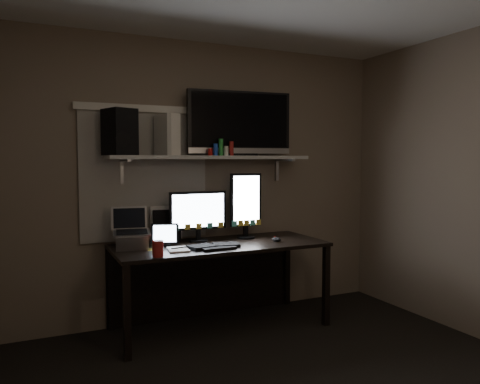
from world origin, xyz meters
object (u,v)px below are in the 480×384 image
monitor_landscape (198,216)px  game_console (167,135)px  desk (215,261)px  mouse (276,239)px  tablet (164,235)px  tv (240,124)px  speaker (120,132)px  monitor_portrait (246,205)px  cup (158,249)px  laptop (132,229)px  keyboard (214,246)px

monitor_landscape → game_console: (-0.26, 0.03, 0.70)m
game_console → desk: bearing=-25.2°
mouse → tablet: 0.98m
desk → monitor_landscape: (-0.14, 0.05, 0.40)m
monitor_landscape → mouse: (0.62, -0.28, -0.21)m
tv → speaker: bearing=-172.9°
mouse → game_console: (-0.89, 0.31, 0.90)m
monitor_portrait → desk: bearing=-174.0°
monitor_portrait → cup: monitor_portrait is taller
mouse → laptop: (-1.22, 0.20, 0.14)m
monitor_landscape → monitor_portrait: bearing=-0.6°
laptop → monitor_landscape: bearing=18.3°
laptop → speaker: bearing=136.6°
monitor_portrait → speaker: size_ratio=1.63×
desk → game_console: 1.17m
tv → speaker: size_ratio=2.61×
keyboard → game_console: 1.01m
keyboard → tv: (0.39, 0.35, 1.03)m
monitor_portrait → tablet: bearing=-173.3°
tablet → cup: (-0.15, -0.36, -0.04)m
mouse → tv: 1.09m
desk → monitor_landscape: size_ratio=3.52×
game_console → laptop: bearing=-174.7°
keyboard → laptop: (-0.62, 0.22, 0.15)m
desk → tv: tv is taller
tv → laptop: bearing=-167.8°
desk → speaker: bearing=176.6°
keyboard → speaker: speaker is taller
laptop → speaker: size_ratio=0.88×
monitor_portrait → tablet: 0.82m
desk → tv: bearing=17.3°
monitor_landscape → tablet: monitor_landscape is taller
cup → speaker: (-0.18, 0.47, 0.88)m
monitor_portrait → mouse: (0.17, -0.27, -0.28)m
game_console → monitor_portrait: bearing=-17.6°
monitor_landscape → keyboard: 0.38m
monitor_portrait → laptop: 1.06m
monitor_portrait → laptop: monitor_portrait is taller
desk → tablet: tablet is taller
game_console → tablet: bearing=-131.8°
speaker → cup: bearing=-88.7°
monitor_landscape → speaker: speaker is taller
mouse → speaker: 1.60m
keyboard → speaker: size_ratio=1.15×
monitor_portrait → tablet: (-0.79, -0.10, -0.20)m
tablet → laptop: laptop is taller
monitor_landscape → monitor_portrait: monitor_portrait is taller
laptop → cup: laptop is taller
tablet → keyboard: bearing=-11.4°
tablet → desk: bearing=25.6°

